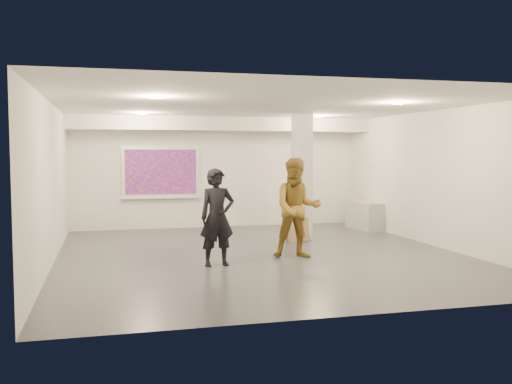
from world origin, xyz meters
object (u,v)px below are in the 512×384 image
object	(u,v)px
projection_screen	(161,173)
credenza	(365,216)
man	(297,208)
column	(302,177)
woman	(217,217)

from	to	relation	value
projection_screen	credenza	xyz separation A→B (m)	(5.32, -1.48, -1.16)
credenza	man	xyz separation A→B (m)	(-3.12, -3.47, 0.61)
column	credenza	xyz separation A→B (m)	(2.22, 1.17, -1.13)
woman	man	distance (m)	1.73
credenza	column	bearing A→B (deg)	-156.88
projection_screen	credenza	bearing A→B (deg)	-15.53
column	man	world-z (taller)	column
woman	projection_screen	bearing A→B (deg)	88.77
projection_screen	man	size ratio (longest dim) A/B	1.07
credenza	projection_screen	bearing A→B (deg)	159.71
woman	column	bearing A→B (deg)	39.59
column	man	xyz separation A→B (m)	(-0.90, -2.30, -0.52)
man	woman	bearing A→B (deg)	-155.65
column	projection_screen	xyz separation A→B (m)	(-3.10, 2.65, 0.03)
credenza	woman	size ratio (longest dim) A/B	0.71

